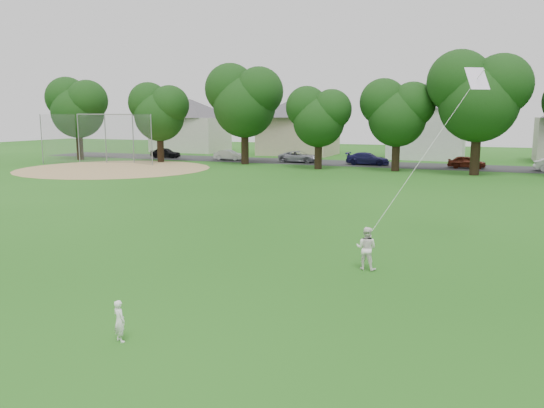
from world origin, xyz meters
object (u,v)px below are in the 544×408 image
at_px(kite, 425,153).
at_px(baseball_backstop, 103,139).
at_px(older_boy, 366,248).
at_px(toddler, 119,321).

distance_m(kite, baseball_backstop, 44.22).
xyz_separation_m(older_boy, kite, (1.46, 2.38, 2.97)).
relative_size(toddler, kite, 0.12).
distance_m(toddler, kite, 11.79).
bearing_deg(baseball_backstop, kite, -36.17).
xyz_separation_m(kite, baseball_backstop, (-35.69, 26.09, -1.11)).
bearing_deg(kite, toddler, -117.88).
bearing_deg(kite, baseball_backstop, 143.83).
bearing_deg(toddler, kite, -96.46).
distance_m(older_boy, kite, 4.08).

